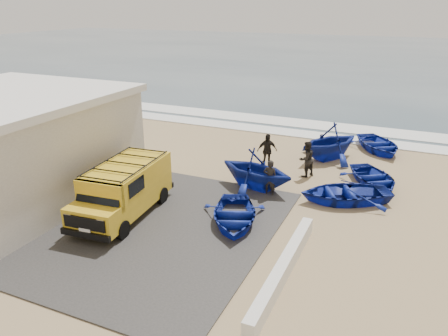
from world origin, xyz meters
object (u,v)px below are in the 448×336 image
(parapet, at_px, (283,269))
(boat_mid_right, at_px, (374,178))
(van, at_px, (124,188))
(boat_far_left, at_px, (330,141))
(boat_near_left, at_px, (234,215))
(boat_far_right, at_px, (378,144))
(fisherman_middle, at_px, (306,159))
(building, at_px, (0,147))
(boat_mid_left, at_px, (256,169))
(boat_near_right, at_px, (345,193))
(fisherman_front, at_px, (270,178))
(fisherman_back, at_px, (267,151))

(parapet, relative_size, boat_mid_right, 1.84)
(van, relative_size, boat_far_left, 1.36)
(boat_near_left, relative_size, boat_far_left, 0.93)
(boat_far_right, distance_m, fisherman_middle, 5.99)
(fisherman_middle, bearing_deg, van, -4.35)
(boat_mid_right, bearing_deg, fisherman_middle, 151.33)
(building, relative_size, fisherman_middle, 5.51)
(boat_mid_left, height_order, boat_far_right, boat_mid_left)
(parapet, distance_m, boat_near_right, 6.20)
(van, distance_m, boat_near_right, 8.91)
(building, relative_size, boat_mid_left, 2.70)
(parapet, xyz_separation_m, van, (-6.78, 1.49, 0.84))
(boat_mid_right, distance_m, boat_far_right, 5.09)
(fisherman_front, height_order, fisherman_back, fisherman_back)
(boat_mid_left, bearing_deg, fisherman_middle, -21.76)
(boat_far_left, relative_size, fisherman_middle, 2.15)
(boat_near_right, relative_size, fisherman_front, 2.34)
(boat_far_right, bearing_deg, fisherman_middle, -148.90)
(boat_mid_right, bearing_deg, boat_near_right, -143.61)
(boat_near_left, xyz_separation_m, boat_mid_right, (4.33, 5.97, -0.02))
(boat_far_left, bearing_deg, fisherman_front, -69.90)
(van, relative_size, boat_far_right, 1.36)
(boat_mid_left, relative_size, fisherman_back, 2.03)
(building, xyz_separation_m, fisherman_front, (10.25, 4.46, -1.37))
(fisherman_middle, bearing_deg, boat_mid_right, 128.19)
(van, xyz_separation_m, boat_mid_right, (8.45, 6.97, -0.78))
(fisherman_middle, bearing_deg, boat_far_left, -155.81)
(parapet, xyz_separation_m, fisherman_back, (-3.47, 8.69, 0.58))
(boat_far_left, distance_m, fisherman_back, 3.57)
(parapet, xyz_separation_m, boat_far_left, (-0.88, 11.13, 0.69))
(van, bearing_deg, parapet, -17.29)
(boat_far_left, bearing_deg, building, -105.22)
(boat_mid_left, xyz_separation_m, fisherman_front, (0.80, -0.44, -0.12))
(fisherman_middle, xyz_separation_m, fisherman_back, (-2.09, 0.44, 0.00))
(fisherman_front, relative_size, fisherman_back, 0.93)
(boat_near_right, bearing_deg, fisherman_back, -147.95)
(building, bearing_deg, fisherman_back, 40.44)
(boat_mid_right, relative_size, boat_far_right, 0.89)
(boat_mid_right, height_order, boat_far_right, boat_far_right)
(building, xyz_separation_m, boat_near_right, (13.28, 5.15, -1.78))
(building, distance_m, fisherman_back, 11.93)
(boat_near_left, xyz_separation_m, boat_mid_left, (-0.39, 3.41, 0.56))
(boat_mid_left, bearing_deg, building, 130.87)
(boat_far_right, bearing_deg, boat_far_left, -164.38)
(boat_near_right, height_order, fisherman_front, fisherman_front)
(boat_mid_right, xyz_separation_m, fisherman_front, (-3.92, -3.00, 0.46))
(boat_near_left, height_order, boat_mid_left, boat_mid_left)
(fisherman_middle, bearing_deg, fisherman_back, -67.71)
(fisherman_back, bearing_deg, boat_mid_left, -115.40)
(boat_mid_right, distance_m, fisherman_back, 5.18)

